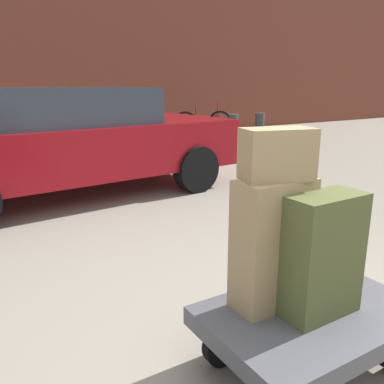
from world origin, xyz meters
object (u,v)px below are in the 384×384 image
suitcase_olive_stacked_top (322,255)px  parked_car (67,139)px  luggage_cart (311,322)px  suitcase_tan_rear_right (272,244)px  bollard_kerb_near (136,133)px  bollard_kerb_far (233,127)px  bollard_kerb_mid (184,130)px  duffel_bag_tan_topmost_pile (277,154)px  bollard_corner (259,125)px  bicycle_leaning (203,123)px

suitcase_olive_stacked_top → parked_car: parked_car is taller
luggage_cart → suitcase_tan_rear_right: size_ratio=1.65×
parked_car → bollard_kerb_near: bearing=54.6°
suitcase_olive_stacked_top → bollard_kerb_far: bearing=55.1°
bollard_kerb_near → bollard_kerb_mid: same height
suitcase_olive_stacked_top → duffel_bag_tan_topmost_pile: 0.54m
bollard_kerb_mid → bollard_corner: 2.44m
luggage_cart → bicycle_leaning: size_ratio=0.64×
duffel_bag_tan_topmost_pile → bollard_kerb_near: size_ratio=0.51×
bollard_kerb_mid → bollard_kerb_far: size_ratio=1.00×
duffel_bag_tan_topmost_pile → bollard_kerb_near: 7.89m
bicycle_leaning → bollard_kerb_near: bearing=-160.5°
bollard_corner → luggage_cart: bearing=-128.7°
bollard_kerb_mid → bollard_corner: same height
duffel_bag_tan_topmost_pile → bollard_kerb_far: size_ratio=0.51×
luggage_cart → bollard_kerb_near: 7.96m
bollard_kerb_far → bollard_kerb_near: bearing=180.0°
bollard_kerb_mid → bollard_kerb_far: bearing=0.0°
luggage_cart → bollard_corner: bollard_corner is taller
bicycle_leaning → suitcase_olive_stacked_top: bearing=-119.2°
parked_car → bollard_kerb_far: (5.32, 3.49, -0.43)m
bollard_kerb_near → parked_car: bearing=-125.4°
duffel_bag_tan_topmost_pile → parked_car: parked_car is taller
suitcase_tan_rear_right → bicycle_leaning: size_ratio=0.39×
luggage_cart → parked_car: 4.15m
parked_car → bollard_corner: bearing=29.2°
luggage_cart → bollard_kerb_near: size_ratio=1.67×
suitcase_olive_stacked_top → bollard_kerb_far: suitcase_olive_stacked_top is taller
bollard_corner → parked_car: bearing=-150.8°
luggage_cart → bollard_corner: size_ratio=1.67×
bollard_kerb_mid → parked_car: bearing=-137.4°
luggage_cart → bollard_kerb_near: bearing=73.0°
suitcase_tan_rear_right → duffel_bag_tan_topmost_pile: 0.46m
bollard_kerb_mid → bollard_kerb_near: bearing=180.0°
suitcase_olive_stacked_top → bicycle_leaning: (4.74, 8.49, -0.28)m
bollard_kerb_near → bollard_kerb_mid: size_ratio=1.00×
bicycle_leaning → bollard_kerb_near: (-2.41, -0.85, -0.04)m
suitcase_olive_stacked_top → bollard_kerb_near: bearing=72.2°
duffel_bag_tan_topmost_pile → bicycle_leaning: (4.89, 8.30, -0.76)m
luggage_cart → duffel_bag_tan_topmost_pile: (-0.15, 0.16, 0.87)m
suitcase_tan_rear_right → bollard_corner: suitcase_tan_rear_right is taller
suitcase_tan_rear_right → bollard_corner: size_ratio=1.01×
luggage_cart → duffel_bag_tan_topmost_pile: 0.90m
suitcase_tan_rear_right → suitcase_olive_stacked_top: (0.15, -0.19, -0.03)m
luggage_cart → bollard_kerb_mid: bollard_kerb_mid is taller
luggage_cart → parked_car: (-0.15, 4.12, 0.49)m
bicycle_leaning → bollard_corner: bearing=-32.2°
luggage_cart → parked_car: parked_car is taller
suitcase_olive_stacked_top → bicycle_leaning: size_ratio=0.36×
luggage_cart → duffel_bag_tan_topmost_pile: bearing=133.0°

